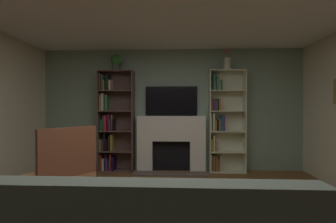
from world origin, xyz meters
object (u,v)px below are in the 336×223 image
(bookshelf_left, at_px, (113,124))
(potted_plant, at_px, (116,62))
(tv, at_px, (171,101))
(armchair, at_px, (62,171))
(bookshelf_right, at_px, (222,122))
(vase_with_flowers, at_px, (227,63))
(fireplace, at_px, (171,142))

(bookshelf_left, xyz_separation_m, potted_plant, (0.09, -0.04, 1.30))
(tv, distance_m, armchair, 2.77)
(potted_plant, bearing_deg, tv, 5.98)
(bookshelf_right, distance_m, vase_with_flowers, 1.21)
(bookshelf_left, height_order, bookshelf_right, same)
(bookshelf_left, bearing_deg, fireplace, -0.30)
(bookshelf_left, bearing_deg, potted_plant, -20.74)
(fireplace, bearing_deg, potted_plant, -178.57)
(bookshelf_right, bearing_deg, bookshelf_left, -179.65)
(potted_plant, distance_m, vase_with_flowers, 2.29)
(armchair, bearing_deg, fireplace, 60.47)
(bookshelf_left, relative_size, armchair, 1.92)
(fireplace, height_order, tv, tv)
(vase_with_flowers, xyz_separation_m, armchair, (-2.39, -2.18, -1.68))
(tv, xyz_separation_m, bookshelf_right, (1.06, -0.07, -0.43))
(fireplace, height_order, bookshelf_left, bookshelf_left)
(fireplace, relative_size, vase_with_flowers, 3.38)
(tv, bearing_deg, armchair, -118.55)
(fireplace, distance_m, bookshelf_left, 1.29)
(bookshelf_left, distance_m, armchair, 2.25)
(armchair, bearing_deg, potted_plant, 87.32)
(armchair, bearing_deg, bookshelf_right, 43.96)
(bookshelf_right, bearing_deg, tv, 176.16)
(bookshelf_left, relative_size, potted_plant, 6.06)
(bookshelf_right, xyz_separation_m, vase_with_flowers, (0.09, -0.05, 1.20))
(fireplace, bearing_deg, bookshelf_right, 1.11)
(fireplace, xyz_separation_m, armchair, (-1.25, -2.20, -0.06))
(tv, xyz_separation_m, potted_plant, (-1.15, -0.12, 0.82))
(bookshelf_left, bearing_deg, tv, 3.92)
(bookshelf_right, bearing_deg, armchair, -136.04)
(fireplace, relative_size, tv, 1.39)
(fireplace, xyz_separation_m, vase_with_flowers, (1.15, -0.03, 1.62))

